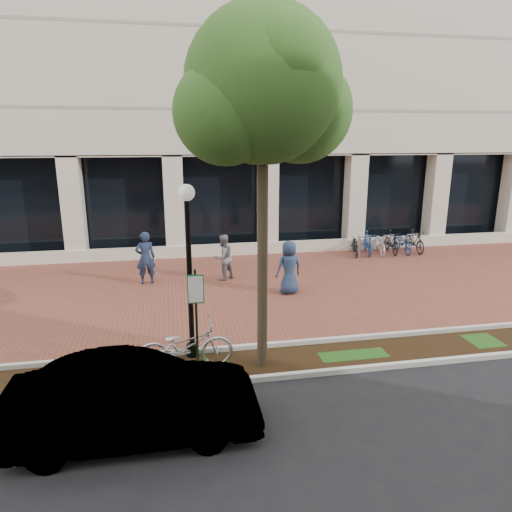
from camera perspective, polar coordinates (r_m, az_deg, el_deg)
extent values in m
plane|color=black|center=(15.32, -2.09, -4.09)|extent=(120.00, 120.00, 0.00)
cube|color=brown|center=(15.32, -2.09, -4.07)|extent=(40.00, 9.00, 0.01)
cube|color=black|center=(10.56, 2.29, -13.09)|extent=(40.00, 1.50, 0.01)
cube|color=beige|center=(11.19, 1.42, -11.09)|extent=(40.00, 0.12, 0.12)
cube|color=beige|center=(9.90, 3.29, -14.78)|extent=(40.00, 0.12, 0.12)
cube|color=beige|center=(25.48, -6.26, 26.30)|extent=(40.00, 12.00, 11.80)
cube|color=black|center=(20.27, -4.52, 6.60)|extent=(40.00, 0.15, 4.20)
cube|color=beige|center=(19.54, -4.07, 0.78)|extent=(40.00, 0.25, 0.50)
cube|color=beige|center=(19.58, -4.30, 6.32)|extent=(0.80, 0.80, 4.20)
cube|color=#133619|center=(9.74, -7.44, -8.21)|extent=(0.05, 0.05, 2.31)
cube|color=#196535|center=(9.45, -7.57, -4.14)|extent=(0.34, 0.02, 0.62)
cube|color=white|center=(9.44, -7.57, -4.17)|extent=(0.30, 0.01, 0.56)
cylinder|color=black|center=(10.87, -7.94, -11.54)|extent=(0.28, 0.28, 0.30)
cylinder|color=black|center=(10.24, -8.27, -3.13)|extent=(0.12, 0.12, 3.64)
sphere|color=silver|center=(9.83, -8.69, 7.83)|extent=(0.36, 0.36, 0.36)
cylinder|color=#4A3D2A|center=(9.63, 0.81, -1.84)|extent=(0.22, 0.22, 4.38)
sphere|color=#284E18|center=(9.28, 0.90, 20.64)|extent=(3.03, 3.03, 3.03)
sphere|color=#284E18|center=(9.74, 5.56, 17.61)|extent=(2.12, 2.12, 2.12)
sphere|color=#284E18|center=(8.90, -3.82, 17.45)|extent=(1.97, 1.97, 1.97)
imported|color=silver|center=(10.16, -8.83, -11.04)|extent=(2.10, 0.82, 1.09)
imported|color=#1B2744|center=(16.02, -13.65, -0.24)|extent=(0.74, 0.55, 1.84)
imported|color=slate|center=(16.08, -4.13, -0.18)|extent=(1.00, 0.96, 1.63)
imported|color=navy|center=(14.65, 4.14, -1.44)|extent=(0.95, 0.73, 1.74)
cylinder|color=#B2B2B6|center=(19.48, 12.72, 1.00)|extent=(0.11, 0.11, 0.89)
sphere|color=#B2B2B6|center=(19.37, 12.81, 2.42)|extent=(0.12, 0.12, 0.12)
imported|color=black|center=(20.01, 12.34, 1.38)|extent=(1.04, 1.80, 0.89)
imported|color=navy|center=(20.22, 13.79, 1.58)|extent=(0.82, 1.71, 0.99)
imported|color=silver|center=(20.46, 15.19, 1.50)|extent=(0.88, 1.78, 0.89)
imported|color=black|center=(20.69, 16.57, 1.68)|extent=(0.66, 1.69, 0.99)
imported|color=navy|center=(20.96, 17.90, 1.60)|extent=(0.71, 1.74, 0.89)
imported|color=black|center=(21.21, 19.22, 1.78)|extent=(0.49, 1.66, 0.99)
cylinder|color=#B2B2B6|center=(20.59, 15.87, 1.40)|extent=(0.04, 0.04, 0.80)
imported|color=#BBBCC1|center=(8.18, -15.06, -17.07)|extent=(4.17, 1.47, 1.37)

